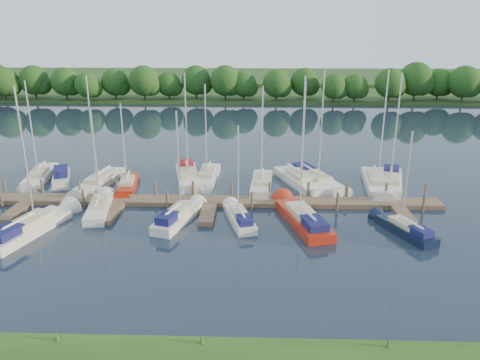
{
  "coord_description": "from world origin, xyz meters",
  "views": [
    {
      "loc": [
        3.77,
        -30.2,
        15.14
      ],
      "look_at": [
        2.55,
        8.0,
        2.2
      ],
      "focal_mm": 35.0,
      "sensor_mm": 36.0,
      "label": 1
    }
  ],
  "objects_px": {
    "dock": "(210,204)",
    "sailboat_n_0": "(39,177)",
    "sailboat_s_2": "(178,218)",
    "motorboat": "(61,178)",
    "sailboat_n_5": "(207,178)"
  },
  "relations": [
    {
      "from": "sailboat_n_0",
      "to": "sailboat_s_2",
      "type": "xyz_separation_m",
      "value": [
        15.69,
        -9.98,
        0.08
      ]
    },
    {
      "from": "motorboat",
      "to": "dock",
      "type": "bearing_deg",
      "value": 137.85
    },
    {
      "from": "sailboat_n_0",
      "to": "motorboat",
      "type": "xyz_separation_m",
      "value": [
        2.38,
        -0.33,
        0.07
      ]
    },
    {
      "from": "sailboat_n_0",
      "to": "motorboat",
      "type": "bearing_deg",
      "value": 163.26
    },
    {
      "from": "sailboat_n_5",
      "to": "sailboat_s_2",
      "type": "height_order",
      "value": "sailboat_n_5"
    },
    {
      "from": "dock",
      "to": "sailboat_n_0",
      "type": "relative_size",
      "value": 3.88
    },
    {
      "from": "dock",
      "to": "sailboat_n_0",
      "type": "bearing_deg",
      "value": 159.81
    },
    {
      "from": "sailboat_s_2",
      "to": "dock",
      "type": "bearing_deg",
      "value": 74.2
    },
    {
      "from": "motorboat",
      "to": "sailboat_s_2",
      "type": "relative_size",
      "value": 0.61
    },
    {
      "from": "dock",
      "to": "sailboat_n_0",
      "type": "xyz_separation_m",
      "value": [
        -17.93,
        6.59,
        0.07
      ]
    },
    {
      "from": "dock",
      "to": "motorboat",
      "type": "height_order",
      "value": "motorboat"
    },
    {
      "from": "dock",
      "to": "motorboat",
      "type": "xyz_separation_m",
      "value": [
        -15.55,
        6.26,
        0.14
      ]
    },
    {
      "from": "sailboat_n_5",
      "to": "dock",
      "type": "bearing_deg",
      "value": 99.9
    },
    {
      "from": "sailboat_n_5",
      "to": "motorboat",
      "type": "bearing_deg",
      "value": 4.63
    },
    {
      "from": "dock",
      "to": "sailboat_n_5",
      "type": "distance_m",
      "value": 6.94
    }
  ]
}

